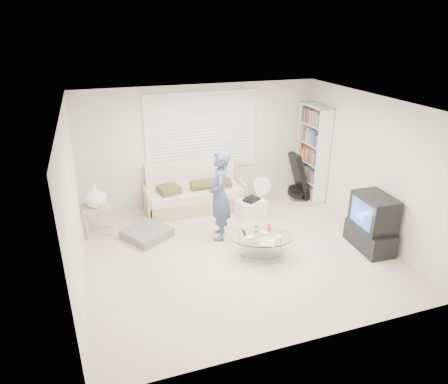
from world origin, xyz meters
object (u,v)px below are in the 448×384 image
object	(u,v)px
futon_sofa	(194,194)
bookshelf	(312,153)
tv_unit	(372,223)
coffee_table	(262,241)

from	to	relation	value
futon_sofa	bookshelf	size ratio (longest dim) A/B	0.99
futon_sofa	tv_unit	xyz separation A→B (m)	(2.47, -2.48, 0.15)
tv_unit	coffee_table	distance (m)	1.93
bookshelf	coffee_table	bearing A→B (deg)	-135.64
coffee_table	bookshelf	bearing A→B (deg)	44.36
futon_sofa	bookshelf	xyz separation A→B (m)	(2.60, -0.19, 0.70)
futon_sofa	tv_unit	size ratio (longest dim) A/B	2.08
futon_sofa	tv_unit	distance (m)	3.51
futon_sofa	bookshelf	world-z (taller)	bookshelf
tv_unit	coffee_table	size ratio (longest dim) A/B	0.82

